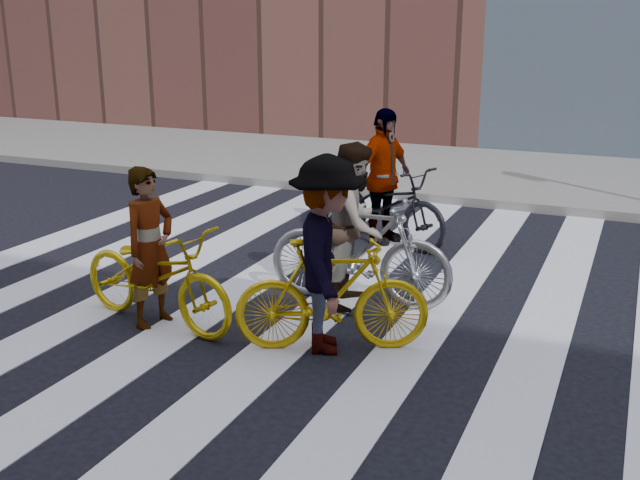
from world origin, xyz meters
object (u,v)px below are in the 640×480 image
Objects in this scene: bike_silver_mid at (360,250)px; bike_yellow_right at (332,295)px; bike_yellow_left at (156,275)px; bike_dark_rear at (385,204)px; rider_mid at (355,225)px; rider_rear at (382,177)px; rider_right at (327,255)px; rider_left at (150,247)px.

bike_silver_mid is 1.13× the size of bike_yellow_right.
bike_yellow_left is 0.95× the size of bike_dark_rear.
rider_mid is 2.34m from rider_rear.
bike_dark_rear is (-0.49, 2.29, -0.06)m from bike_silver_mid.
bike_dark_rear is 2.35m from rider_mid.
bike_yellow_right is 1.02× the size of rider_mid.
rider_right reaches higher than bike_dark_rear.
rider_right is (-0.05, 0.00, 0.37)m from bike_yellow_right.
bike_yellow_left is at bearing -175.43° from bike_dark_rear.
rider_rear is (-0.49, 2.29, 0.04)m from rider_mid.
bike_silver_mid is 1.10× the size of rider_rear.
bike_yellow_left is 1.13× the size of rider_mid.
bike_dark_rear is at bearing -13.18° from bike_yellow_right.
bike_silver_mid is at bearing -15.29° from bike_yellow_right.
rider_rear reaches higher than rider_mid.
rider_rear is at bearing 8.82° from rider_mid.
bike_yellow_right is at bearing -174.39° from bike_silver_mid.
rider_mid is 1.22m from rider_right.
rider_rear is (-0.54, 2.29, 0.31)m from bike_silver_mid.
bike_yellow_right is 0.38m from rider_right.
bike_yellow_right is 1.11× the size of rider_left.
bike_yellow_left is 3.81m from rider_rear.
bike_yellow_left is at bearing -174.71° from rider_rear.
bike_yellow_left is 2.10m from rider_mid.
bike_silver_mid is 0.98× the size of bike_dark_rear.
rider_left is 0.92× the size of rider_mid.
bike_dark_rear is 1.13× the size of rider_rear.
rider_rear is (-0.68, 3.49, 0.01)m from rider_right.
rider_right is at bearing -147.04° from rider_rear.
bike_yellow_left is 3.81m from bike_dark_rear.
rider_mid is (-0.05, 0.00, 0.27)m from bike_silver_mid.
bike_dark_rear is 0.38m from rider_rear.
rider_rear is (-0.05, 0.00, 0.37)m from bike_dark_rear.
bike_dark_rear is at bearing -68.04° from rider_rear.
rider_right is (1.77, 0.14, 0.39)m from bike_yellow_left.
bike_yellow_right is (0.19, -1.20, -0.07)m from bike_silver_mid.
rider_right is at bearing -147.84° from bike_dark_rear.
bike_silver_mid is 1.11× the size of rider_right.
bike_yellow_right is at bearing -146.25° from rider_rear.
rider_mid is at bearing -12.98° from bike_yellow_right.
rider_rear is at bearing 10.01° from bike_silver_mid.
rider_right is (0.14, -1.20, 0.30)m from bike_silver_mid.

